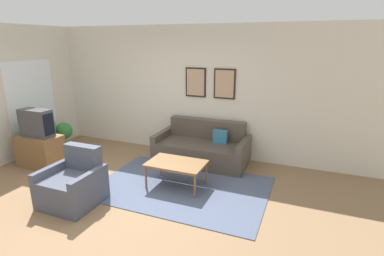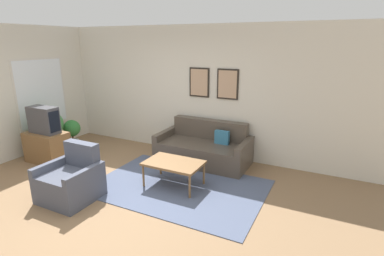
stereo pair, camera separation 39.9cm
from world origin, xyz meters
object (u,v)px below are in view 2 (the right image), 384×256
at_px(potted_plant_tall, 49,126).
at_px(coffee_table, 174,164).
at_px(couch, 204,149).
at_px(tv, 44,120).
at_px(armchair, 71,181).

bearing_deg(potted_plant_tall, coffee_table, -3.02).
bearing_deg(couch, potted_plant_tall, -162.38).
height_order(couch, potted_plant_tall, potted_plant_tall).
distance_m(coffee_table, potted_plant_tall, 3.20).
height_order(coffee_table, tv, tv).
distance_m(couch, armchair, 2.57).
xyz_separation_m(armchair, potted_plant_tall, (-1.97, 1.24, 0.33)).
xyz_separation_m(tv, armchair, (1.62, -0.86, -0.59)).
bearing_deg(coffee_table, potted_plant_tall, 176.98).
bearing_deg(couch, armchair, -118.64).
distance_m(armchair, potted_plant_tall, 2.35).
bearing_deg(coffee_table, tv, -175.82).
relative_size(coffee_table, potted_plant_tall, 1.01).
relative_size(tv, armchair, 0.75).
bearing_deg(coffee_table, armchair, -138.52).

